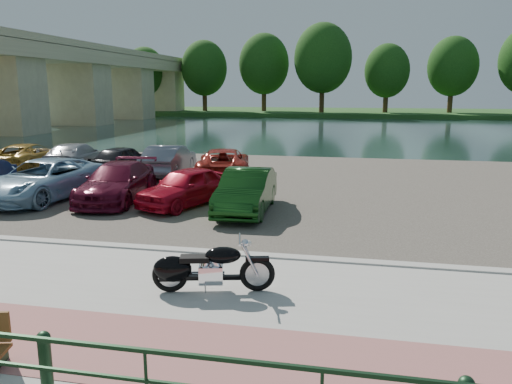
% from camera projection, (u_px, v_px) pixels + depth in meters
% --- Properties ---
extents(ground, '(200.00, 200.00, 0.00)m').
position_uv_depth(ground, '(232.00, 293.00, 9.67)').
color(ground, '#595447').
rests_on(ground, ground).
extents(promenade, '(60.00, 6.00, 0.10)m').
position_uv_depth(promenade, '(218.00, 313.00, 8.70)').
color(promenade, '#ABA8A1').
rests_on(promenade, ground).
extents(pink_path, '(60.00, 2.00, 0.01)m').
position_uv_depth(pink_path, '(190.00, 354.00, 7.25)').
color(pink_path, '#A2635B').
rests_on(pink_path, promenade).
extents(kerb, '(60.00, 0.30, 0.14)m').
position_uv_depth(kerb, '(253.00, 256.00, 11.58)').
color(kerb, '#ABA8A1').
rests_on(kerb, ground).
extents(parking_lot, '(60.00, 18.00, 0.04)m').
position_uv_depth(parking_lot, '(299.00, 186.00, 20.22)').
color(parking_lot, '#403B33').
rests_on(parking_lot, ground).
extents(river, '(120.00, 40.00, 0.00)m').
position_uv_depth(river, '(334.00, 130.00, 48.06)').
color(river, '#192E2C').
rests_on(river, ground).
extents(far_bank, '(120.00, 24.00, 0.60)m').
position_uv_depth(far_bank, '(344.00, 112.00, 78.71)').
color(far_bank, '#224D1B').
rests_on(far_bank, ground).
extents(bridge, '(7.00, 56.00, 8.55)m').
position_uv_depth(bridge, '(72.00, 74.00, 53.39)').
color(bridge, tan).
rests_on(bridge, ground).
extents(railing, '(24.04, 0.05, 0.90)m').
position_uv_depth(railing, '(145.00, 366.00, 5.67)').
color(railing, '#15311C').
rests_on(railing, promenade).
extents(bollards, '(10.68, 0.18, 0.81)m').
position_uv_depth(bollards, '(33.00, 357.00, 6.34)').
color(bollards, '#15311C').
rests_on(bollards, promenade).
extents(far_trees, '(70.25, 10.68, 12.52)m').
position_uv_depth(far_trees, '(376.00, 63.00, 70.45)').
color(far_trees, '#3D2A16').
rests_on(far_trees, far_bank).
extents(motorcycle, '(2.29, 0.91, 1.05)m').
position_uv_depth(motorcycle, '(202.00, 268.00, 9.41)').
color(motorcycle, black).
rests_on(motorcycle, promenade).
extents(car_2, '(2.84, 5.29, 1.41)m').
position_uv_depth(car_2, '(44.00, 180.00, 17.61)').
color(car_2, '#8AAFC9').
rests_on(car_2, parking_lot).
extents(car_3, '(2.32, 4.71, 1.32)m').
position_uv_depth(car_3, '(117.00, 182.00, 17.37)').
color(car_3, '#520B21').
rests_on(car_3, parking_lot).
extents(car_4, '(2.77, 4.03, 1.27)m').
position_uv_depth(car_4, '(185.00, 187.00, 16.68)').
color(car_4, '#B30B21').
rests_on(car_4, parking_lot).
extents(car_5, '(1.57, 4.15, 1.35)m').
position_uv_depth(car_5, '(246.00, 191.00, 15.79)').
color(car_5, '#0F3A10').
rests_on(car_5, parking_lot).
extents(car_6, '(2.60, 4.75, 1.26)m').
position_uv_depth(car_6, '(28.00, 156.00, 24.39)').
color(car_6, olive).
rests_on(car_6, parking_lot).
extents(car_7, '(2.65, 4.88, 1.34)m').
position_uv_depth(car_7, '(75.00, 157.00, 23.84)').
color(car_7, '#9A9BA2').
rests_on(car_7, parking_lot).
extents(car_8, '(1.88, 3.98, 1.32)m').
position_uv_depth(car_8, '(122.00, 159.00, 23.03)').
color(car_8, black).
rests_on(car_8, parking_lot).
extents(car_9, '(1.76, 4.31, 1.39)m').
position_uv_depth(car_9, '(169.00, 160.00, 22.52)').
color(car_9, slate).
rests_on(car_9, parking_lot).
extents(car_10, '(3.20, 5.14, 1.33)m').
position_uv_depth(car_10, '(224.00, 163.00, 21.81)').
color(car_10, maroon).
rests_on(car_10, parking_lot).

